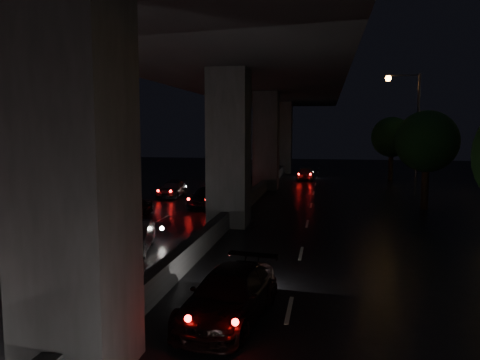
# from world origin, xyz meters

# --- Properties ---
(ground) EXTENTS (120.00, 120.00, 0.00)m
(ground) POSITION_xyz_m (0.00, 0.00, 0.00)
(ground) COLOR black
(ground) RESTS_ON ground
(viaduct) EXTENTS (12.00, 80.00, 10.50)m
(viaduct) POSITION_xyz_m (0.00, 5.00, 8.34)
(viaduct) COLOR #2D2C2F
(viaduct) RESTS_ON ground
(median_barrier) EXTENTS (0.45, 70.00, 0.85)m
(median_barrier) POSITION_xyz_m (0.00, 5.00, 0.42)
(median_barrier) COLOR #2D2C2F
(median_barrier) RESTS_ON ground
(tree_c) EXTENTS (3.80, 3.80, 6.12)m
(tree_c) POSITION_xyz_m (11.00, 12.00, 4.20)
(tree_c) COLOR black
(tree_c) RESTS_ON ground
(tree_d) EXTENTS (3.80, 3.80, 6.12)m
(tree_d) POSITION_xyz_m (11.00, 28.00, 4.20)
(tree_d) COLOR black
(tree_d) RESTS_ON ground
(streetlight_far) EXTENTS (2.52, 0.44, 9.00)m
(streetlight_far) POSITION_xyz_m (10.97, 18.00, 5.66)
(streetlight_far) COLOR #2D2D33
(streetlight_far) RESTS_ON ground
(car_3) EXTENTS (2.43, 4.66, 1.29)m
(car_3) POSITION_xyz_m (2.50, -6.91, 0.65)
(car_3) COLOR black
(car_3) RESTS_ON ground
(car_5) EXTENTS (2.08, 3.85, 1.21)m
(car_5) POSITION_xyz_m (-2.74, -0.93, 0.60)
(car_5) COLOR black
(car_5) RESTS_ON ground
(car_6) EXTENTS (2.09, 3.54, 1.13)m
(car_6) POSITION_xyz_m (-5.93, 5.84, 0.57)
(car_6) COLOR black
(car_6) RESTS_ON ground
(car_7) EXTENTS (1.68, 3.88, 1.11)m
(car_7) POSITION_xyz_m (-6.19, 14.09, 0.56)
(car_7) COLOR #27272A
(car_7) RESTS_ON ground
(car_8) EXTENTS (1.77, 4.01, 1.34)m
(car_8) POSITION_xyz_m (-2.59, 10.15, 0.67)
(car_8) COLOR black
(car_8) RESTS_ON ground
(car_9) EXTENTS (1.89, 3.85, 1.21)m
(car_9) POSITION_xyz_m (-2.79, 18.45, 0.61)
(car_9) COLOR #57544B
(car_9) RESTS_ON ground
(car_10) EXTENTS (3.23, 5.08, 1.31)m
(car_10) POSITION_xyz_m (-3.00, 23.63, 0.65)
(car_10) COLOR black
(car_10) RESTS_ON ground
(car_11) EXTENTS (2.33, 4.19, 1.11)m
(car_11) POSITION_xyz_m (-5.67, 26.74, 0.55)
(car_11) COLOR black
(car_11) RESTS_ON ground
(car_12) EXTENTS (1.56, 3.82, 1.30)m
(car_12) POSITION_xyz_m (2.95, 27.33, 0.65)
(car_12) COLOR #575B5F
(car_12) RESTS_ON ground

